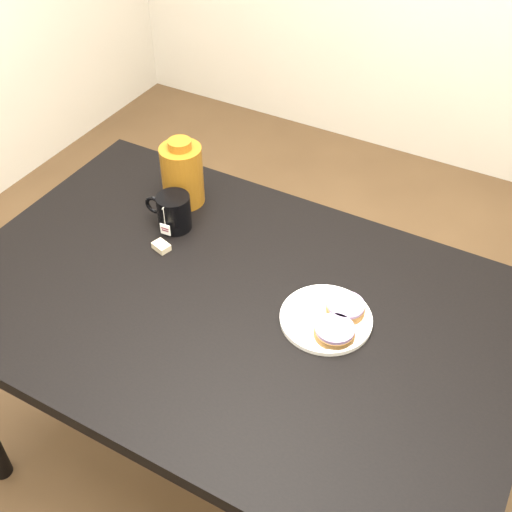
% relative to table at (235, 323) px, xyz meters
% --- Properties ---
extents(ground_plane, '(4.00, 4.00, 0.00)m').
position_rel_table_xyz_m(ground_plane, '(0.00, 0.00, -0.67)').
color(ground_plane, brown).
extents(table, '(1.40, 0.90, 0.75)m').
position_rel_table_xyz_m(table, '(0.00, 0.00, 0.00)').
color(table, black).
rests_on(table, ground_plane).
extents(plate, '(0.22, 0.22, 0.02)m').
position_rel_table_xyz_m(plate, '(0.22, 0.05, 0.09)').
color(plate, white).
rests_on(plate, table).
extents(bagel_back, '(0.10, 0.10, 0.03)m').
position_rel_table_xyz_m(bagel_back, '(0.26, 0.09, 0.11)').
color(bagel_back, brown).
rests_on(bagel_back, plate).
extents(bagel_front, '(0.11, 0.11, 0.03)m').
position_rel_table_xyz_m(bagel_front, '(0.26, 0.01, 0.11)').
color(bagel_front, brown).
rests_on(bagel_front, plate).
extents(mug, '(0.14, 0.10, 0.10)m').
position_rel_table_xyz_m(mug, '(-0.28, 0.16, 0.13)').
color(mug, black).
rests_on(mug, table).
extents(teabag_pouch, '(0.05, 0.04, 0.02)m').
position_rel_table_xyz_m(teabag_pouch, '(-0.26, 0.07, 0.09)').
color(teabag_pouch, '#C6B793').
rests_on(teabag_pouch, table).
extents(bagel_package, '(0.13, 0.13, 0.20)m').
position_rel_table_xyz_m(bagel_package, '(-0.33, 0.28, 0.18)').
color(bagel_package, '#62370D').
rests_on(bagel_package, table).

